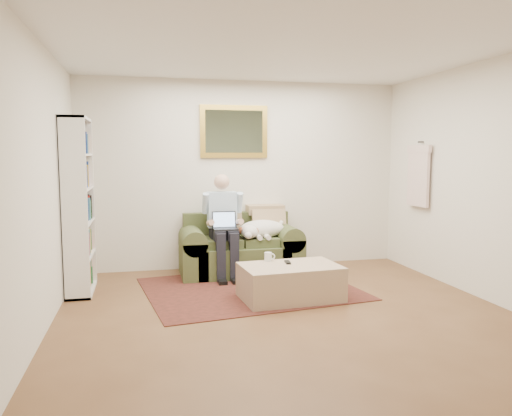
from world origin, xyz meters
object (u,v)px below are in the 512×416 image
object	(u,v)px
ottoman	(290,282)
coffee_mug	(268,257)
bookshelf	(78,206)
seated_man	(224,226)
sleeping_dog	(262,229)
sofa	(240,253)
laptop	(225,224)

from	to	relation	value
ottoman	coffee_mug	xyz separation A→B (m)	(-0.19, 0.25, 0.24)
coffee_mug	bookshelf	distance (m)	2.24
seated_man	coffee_mug	bearing A→B (deg)	-68.79
seated_man	sleeping_dog	distance (m)	0.53
sleeping_dog	seated_man	bearing A→B (deg)	-172.87
sofa	ottoman	size ratio (longest dim) A/B	1.50
sofa	sleeping_dog	xyz separation A→B (m)	(0.28, -0.08, 0.33)
seated_man	coffee_mug	distance (m)	1.01
seated_man	bookshelf	size ratio (longest dim) A/B	0.66
sofa	sleeping_dog	distance (m)	0.44
sofa	bookshelf	bearing A→B (deg)	-166.71
sofa	seated_man	world-z (taller)	seated_man
bookshelf	sofa	bearing A→B (deg)	13.29
seated_man	laptop	world-z (taller)	seated_man
sleeping_dog	bookshelf	world-z (taller)	bookshelf
laptop	bookshelf	xyz separation A→B (m)	(-1.73, -0.26, 0.30)
seated_man	bookshelf	xyz separation A→B (m)	(-1.73, -0.32, 0.34)
bookshelf	sleeping_dog	bearing A→B (deg)	9.70
sofa	ottoman	world-z (taller)	sofa
seated_man	ottoman	bearing A→B (deg)	-65.17
bookshelf	laptop	bearing A→B (deg)	8.49
sofa	sleeping_dog	world-z (taller)	sofa
laptop	sleeping_dog	size ratio (longest dim) A/B	0.47
sofa	coffee_mug	bearing A→B (deg)	-83.65
sofa	laptop	size ratio (longest dim) A/B	5.15
laptop	ottoman	distance (m)	1.33
seated_man	ottoman	xyz separation A→B (m)	(0.54, -1.17, -0.47)
sleeping_dog	sofa	bearing A→B (deg)	164.26
sleeping_dog	ottoman	size ratio (longest dim) A/B	0.62
sofa	ottoman	distance (m)	1.35
coffee_mug	ottoman	bearing A→B (deg)	-53.87
sleeping_dog	coffee_mug	size ratio (longest dim) A/B	6.51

